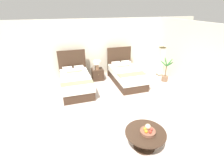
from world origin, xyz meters
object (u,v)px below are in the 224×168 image
Objects in this scene: bed_near_corner at (126,75)px; potted_palm at (165,74)px; nightstand at (97,74)px; coffee_table at (145,136)px; bed_near_window at (76,82)px; table_lamp at (97,64)px; vase at (94,67)px; fruit_bowl at (148,131)px; floor_lamp_corner at (161,61)px.

potted_palm is (1.71, -0.34, -0.03)m from bed_near_corner.
bed_near_corner is at bearing -31.22° from nightstand.
nightstand reaches higher than coffee_table.
bed_near_window reaches higher than nightstand.
vase is (-0.15, -0.06, -0.14)m from table_lamp.
fruit_bowl is at bearing -86.52° from nightstand.
bed_near_window is 4.33× the size of nightstand.
fruit_bowl is 0.26× the size of floor_lamp_corner.
table_lamp reaches higher than nightstand.
bed_near_corner is at bearing -26.70° from vase.
nightstand is 3.00m from potted_palm.
floor_lamp_corner reaches higher than vase.
potted_palm is (2.82, -1.01, 0.06)m from nightstand.
table_lamp is (-0.00, 0.02, 0.50)m from nightstand.
coffee_table is at bearing -104.33° from bed_near_corner.
potted_palm is at bearing -19.76° from nightstand.
coffee_table is 0.70× the size of floor_lamp_corner.
table_lamp reaches higher than coffee_table.
bed_near_corner is 1.38m from table_lamp.
vase is at bearing -158.14° from table_lamp.
potted_palm is at bearing 51.26° from fruit_bowl.
nightstand is 0.39m from vase.
coffee_table is (0.22, -4.21, -0.41)m from table_lamp.
bed_near_window reaches higher than potted_palm.
potted_palm is at bearing -18.15° from vase.
bed_near_corner is at bearing 75.67° from coffee_table.
bed_near_corner is 1.44m from vase.
nightstand is 0.54× the size of coffee_table.
nightstand is at bearing -90.00° from table_lamp.
floor_lamp_corner is (1.87, 0.37, 0.33)m from bed_near_corner.
nightstand is 0.49× the size of potted_palm.
table_lamp is (-1.12, 0.70, 0.41)m from bed_near_corner.
coffee_table is 4.11m from potted_palm.
vase is 4.17m from coffee_table.
vase is at bearing 95.10° from coffee_table.
nightstand is 2.41× the size of vase.
coffee_table is at bearing 143.14° from fruit_bowl.
bed_near_corner is 1.31m from nightstand.
fruit_bowl is (0.26, -4.22, 0.26)m from nightstand.
bed_near_window reaches higher than floor_lamp_corner.
vase is at bearing 95.55° from fruit_bowl.
bed_near_window is 1.06× the size of bed_near_corner.
potted_palm is (2.97, -0.97, -0.29)m from vase.
table_lamp is at bearing 21.86° from vase.
potted_palm is at bearing 50.65° from coffee_table.
bed_near_window is 3.86m from potted_palm.
coffee_table is 0.91× the size of potted_palm.
table_lamp is at bearing 148.04° from bed_near_corner.
potted_palm reaches higher than table_lamp.
floor_lamp_corner is at bearing 54.53° from coffee_table.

